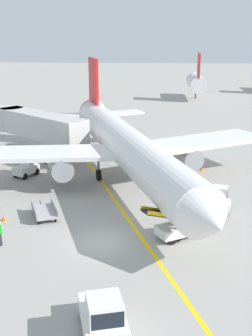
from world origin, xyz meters
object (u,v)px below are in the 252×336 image
at_px(baggage_tug_near_wing, 216,201).
at_px(baggage_cart_loaded, 44,211).
at_px(airliner, 126,146).
at_px(belt_loader_forward_hold, 183,226).
at_px(safety_cone_nose_right, 4,218).
at_px(safety_cone_nose_left, 202,168).
at_px(safety_cone_wingtip_left, 154,166).
at_px(jet_bridge, 33,124).
at_px(baggage_tug_by_cargo_door, 27,166).
at_px(pushback_tug, 103,317).

bearing_deg(baggage_tug_near_wing, baggage_cart_loaded, -172.89).
distance_m(airliner, belt_loader_forward_hold, 11.79).
xyz_separation_m(airliner, safety_cone_nose_right, (-8.39, -8.79, -3.20)).
distance_m(safety_cone_nose_left, safety_cone_wingtip_left, 4.66).
distance_m(airliner, baggage_cart_loaded, 10.19).
height_order(jet_bridge, baggage_tug_near_wing, jet_bridge).
bearing_deg(baggage_tug_by_cargo_door, pushback_tug, -67.15).
relative_size(baggage_tug_by_cargo_door, safety_cone_nose_left, 6.20).
distance_m(baggage_tug_by_cargo_door, safety_cone_nose_left, 16.78).
bearing_deg(baggage_tug_near_wing, baggage_tug_by_cargo_door, 154.23).
bearing_deg(pushback_tug, jet_bridge, 109.68).
distance_m(airliner, safety_cone_wingtip_left, 6.08).
bearing_deg(baggage_cart_loaded, jet_bridge, 106.37).
distance_m(jet_bridge, baggage_tug_near_wing, 22.78).
bearing_deg(jet_bridge, airliner, -38.06).
distance_m(jet_bridge, baggage_cart_loaded, 17.03).
height_order(safety_cone_nose_left, safety_cone_wingtip_left, same).
distance_m(airliner, safety_cone_nose_left, 8.85).
relative_size(airliner, belt_loader_forward_hold, 6.93).
bearing_deg(baggage_tug_near_wing, safety_cone_nose_left, 89.62).
xyz_separation_m(baggage_cart_loaded, safety_cone_nose_left, (12.74, 12.10, -0.25)).
bearing_deg(safety_cone_wingtip_left, safety_cone_nose_left, -5.18).
distance_m(belt_loader_forward_hold, safety_cone_nose_right, 12.87).
bearing_deg(baggage_cart_loaded, safety_cone_nose_right, -164.46).
xyz_separation_m(baggage_tug_near_wing, safety_cone_nose_right, (-15.48, -2.36, -0.71)).
height_order(safety_cone_nose_left, safety_cone_nose_right, same).
bearing_deg(pushback_tug, baggage_tug_near_wing, 64.51).
relative_size(jet_bridge, pushback_tug, 2.89).
bearing_deg(safety_cone_wingtip_left, safety_cone_nose_right, -129.35).
height_order(baggage_tug_near_wing, belt_loader_forward_hold, belt_loader_forward_hold).
bearing_deg(pushback_tug, airliner, 90.32).
relative_size(airliner, safety_cone_nose_left, 78.01).
distance_m(pushback_tug, belt_loader_forward_hold, 11.24).
xyz_separation_m(baggage_tug_by_cargo_door, safety_cone_nose_left, (16.57, 2.55, -0.71)).
bearing_deg(baggage_tug_near_wing, jet_bridge, 140.20).
distance_m(baggage_tug_near_wing, safety_cone_nose_left, 10.54).
relative_size(jet_bridge, safety_cone_wingtip_left, 26.08).
relative_size(airliner, safety_cone_nose_right, 78.01).
distance_m(pushback_tug, baggage_cart_loaded, 14.25).
height_order(baggage_tug_by_cargo_door, safety_cone_wingtip_left, baggage_tug_by_cargo_door).
bearing_deg(safety_cone_wingtip_left, belt_loader_forward_hold, -83.16).
relative_size(jet_bridge, belt_loader_forward_hold, 2.32).
relative_size(airliner, baggage_tug_near_wing, 12.96).
xyz_separation_m(baggage_cart_loaded, safety_cone_wingtip_left, (8.09, 12.52, -0.25)).
bearing_deg(belt_loader_forward_hold, jet_bridge, 128.03).
relative_size(baggage_cart_loaded, safety_cone_wingtip_left, 8.60).
height_order(airliner, safety_cone_wingtip_left, airliner).
xyz_separation_m(belt_loader_forward_hold, safety_cone_nose_left, (2.83, 14.74, -0.56)).
relative_size(jet_bridge, baggage_cart_loaded, 3.03).
bearing_deg(jet_bridge, baggage_tug_near_wing, -39.80).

